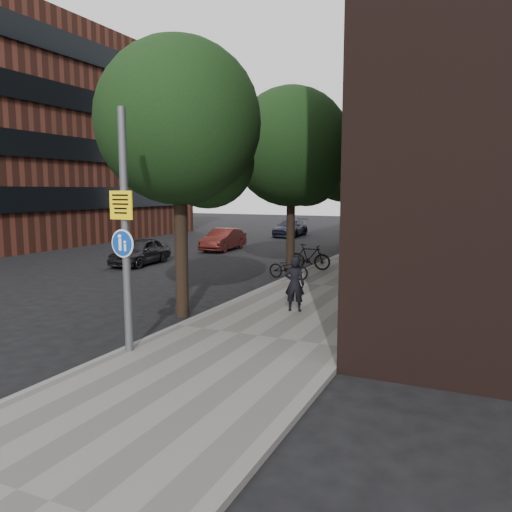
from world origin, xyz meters
The scene contains 15 objects.
ground centered at (0.00, 0.00, 0.00)m, with size 120.00×120.00×0.00m, color black.
sidewalk centered at (0.25, 10.00, 0.06)m, with size 4.50×60.00×0.12m, color slate.
curb_edge centered at (-2.00, 10.00, 0.07)m, with size 0.15×60.00×0.13m, color slate.
street_tree_near centered at (-2.53, 4.64, 5.11)m, with size 4.40×4.40×7.50m.
street_tree_mid centered at (-2.53, 13.14, 5.11)m, with size 5.00×5.00×7.80m.
street_tree_far centered at (-2.53, 22.14, 5.11)m, with size 5.00×5.00×7.80m.
signpost centered at (-1.80, 1.21, 2.66)m, with size 0.58×0.17×5.04m.
pedestrian centered at (0.18, 5.95, 0.89)m, with size 0.56×0.37×1.54m, color black.
parked_bike_facade_near centered at (2.00, 7.05, 0.60)m, with size 0.64×1.85×0.97m, color black.
parked_bike_facade_far centered at (2.00, 11.95, 0.66)m, with size 0.51×1.81×1.09m, color black.
parked_bike_curb_near centered at (-1.80, 10.67, 0.56)m, with size 0.58×1.67×0.88m, color black.
parked_bike_curb_far centered at (-1.80, 13.18, 0.67)m, with size 0.52×1.83×1.10m, color black.
parked_car_near centered at (-9.79, 12.01, 0.63)m, with size 1.49×3.70×1.26m, color black.
parked_car_mid centered at (-8.93, 18.67, 0.64)m, with size 1.35×3.87×1.27m, color #591D19.
parked_car_far centered at (-8.54, 28.78, 0.65)m, with size 1.82×4.47×1.30m, color #1C1E33.
Camera 1 is at (4.92, -7.00, 3.50)m, focal length 35.00 mm.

